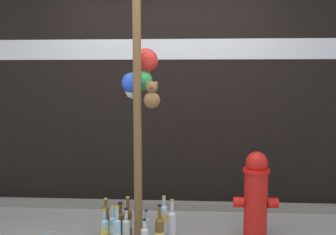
{
  "coord_description": "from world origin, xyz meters",
  "views": [
    {
      "loc": [
        0.29,
        -3.02,
        1.51
      ],
      "look_at": [
        0.09,
        0.27,
        1.15
      ],
      "focal_mm": 40.83,
      "sensor_mm": 36.0,
      "label": 1
    }
  ],
  "objects": [
    {
      "name": "building_wall",
      "position": [
        -0.0,
        1.55,
        1.88
      ],
      "size": [
        10.0,
        0.21,
        3.77
      ],
      "color": "black",
      "rests_on": "ground_plane"
    },
    {
      "name": "curb_strip",
      "position": [
        0.0,
        1.18,
        0.04
      ],
      "size": [
        8.0,
        0.12,
        0.08
      ],
      "primitive_type": "cube",
      "color": "slate",
      "rests_on": "ground_plane"
    },
    {
      "name": "memorial_post",
      "position": [
        -0.17,
        0.35,
        1.69
      ],
      "size": [
        0.44,
        0.38,
        2.77
      ],
      "color": "brown",
      "rests_on": "ground_plane"
    },
    {
      "name": "fire_hydrant",
      "position": [
        0.88,
        0.42,
        0.42
      ],
      "size": [
        0.4,
        0.24,
        0.83
      ],
      "color": "red",
      "rests_on": "ground_plane"
    },
    {
      "name": "bottle_0",
      "position": [
        -0.29,
        0.26,
        0.13
      ],
      "size": [
        0.07,
        0.07,
        0.32
      ],
      "color": "silver",
      "rests_on": "ground_plane"
    },
    {
      "name": "bottle_1",
      "position": [
        -0.34,
        0.1,
        0.15
      ],
      "size": [
        0.06,
        0.06,
        0.4
      ],
      "color": "#93CCE0",
      "rests_on": "ground_plane"
    },
    {
      "name": "bottle_2",
      "position": [
        0.12,
        0.33,
        0.16
      ],
      "size": [
        0.07,
        0.07,
        0.39
      ],
      "color": "silver",
      "rests_on": "ground_plane"
    },
    {
      "name": "bottle_3",
      "position": [
        0.03,
        0.51,
        0.15
      ],
      "size": [
        0.07,
        0.07,
        0.37
      ],
      "color": "#B2DBEA",
      "rests_on": "ground_plane"
    },
    {
      "name": "bottle_4",
      "position": [
        -0.29,
        0.36,
        0.16
      ],
      "size": [
        0.08,
        0.08,
        0.4
      ],
      "color": "brown",
      "rests_on": "ground_plane"
    },
    {
      "name": "bottle_5",
      "position": [
        0.02,
        0.18,
        0.15
      ],
      "size": [
        0.08,
        0.08,
        0.39
      ],
      "color": "brown",
      "rests_on": "ground_plane"
    },
    {
      "name": "bottle_6",
      "position": [
        -0.52,
        0.44,
        0.16
      ],
      "size": [
        0.06,
        0.06,
        0.36
      ],
      "color": "brown",
      "rests_on": "ground_plane"
    },
    {
      "name": "bottle_7",
      "position": [
        -0.48,
        0.23,
        0.13
      ],
      "size": [
        0.07,
        0.07,
        0.32
      ],
      "color": "#93CCE0",
      "rests_on": "ground_plane"
    },
    {
      "name": "bottle_9",
      "position": [
        -0.12,
        0.33,
        0.12
      ],
      "size": [
        0.06,
        0.06,
        0.29
      ],
      "color": "#93CCE0",
      "rests_on": "ground_plane"
    },
    {
      "name": "bottle_10",
      "position": [
        -0.38,
        0.47,
        0.11
      ],
      "size": [
        0.08,
        0.08,
        0.31
      ],
      "color": "brown",
      "rests_on": "ground_plane"
    },
    {
      "name": "bottle_11",
      "position": [
        -0.43,
        0.32,
        0.12
      ],
      "size": [
        0.06,
        0.06,
        0.32
      ],
      "color": "#93CCE0",
      "rests_on": "ground_plane"
    },
    {
      "name": "litter_0",
      "position": [
        -0.43,
        0.42,
        0.0
      ],
      "size": [
        0.12,
        0.13,
        0.01
      ],
      "primitive_type": "cube",
      "rotation": [
        0.0,
        0.0,
        0.15
      ],
      "color": "tan",
      "rests_on": "ground_plane"
    },
    {
      "name": "litter_1",
      "position": [
        -1.09,
        0.46,
        0.0
      ],
      "size": [
        0.12,
        0.09,
        0.01
      ],
      "primitive_type": "cube",
      "rotation": [
        0.0,
        0.0,
        0.46
      ],
      "color": "#8C99B2",
      "rests_on": "ground_plane"
    }
  ]
}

